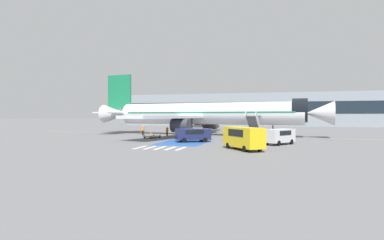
% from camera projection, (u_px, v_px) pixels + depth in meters
% --- Properties ---
extents(ground_plane, '(600.00, 600.00, 0.00)m').
position_uv_depth(ground_plane, '(204.00, 135.00, 54.23)').
color(ground_plane, slate).
extents(apron_leadline_yellow, '(76.91, 9.87, 0.01)m').
position_uv_depth(apron_leadline_yellow, '(206.00, 135.00, 54.22)').
color(apron_leadline_yellow, gold).
rests_on(apron_leadline_yellow, ground_plane).
extents(apron_stand_patch_blue, '(6.00, 11.55, 0.01)m').
position_uv_depth(apron_stand_patch_blue, '(185.00, 142.00, 40.51)').
color(apron_stand_patch_blue, '#2856A8').
rests_on(apron_stand_patch_blue, ground_plane).
extents(apron_walkway_bar_0, '(0.44, 3.60, 0.01)m').
position_uv_depth(apron_walkway_bar_0, '(140.00, 147.00, 33.54)').
color(apron_walkway_bar_0, silver).
rests_on(apron_walkway_bar_0, ground_plane).
extents(apron_walkway_bar_1, '(0.44, 3.60, 0.01)m').
position_uv_depth(apron_walkway_bar_1, '(150.00, 148.00, 33.23)').
color(apron_walkway_bar_1, silver).
rests_on(apron_walkway_bar_1, ground_plane).
extents(apron_walkway_bar_2, '(0.44, 3.60, 0.01)m').
position_uv_depth(apron_walkway_bar_2, '(160.00, 148.00, 32.93)').
color(apron_walkway_bar_2, silver).
rests_on(apron_walkway_bar_2, ground_plane).
extents(apron_walkway_bar_3, '(0.44, 3.60, 0.01)m').
position_uv_depth(apron_walkway_bar_3, '(171.00, 148.00, 32.63)').
color(apron_walkway_bar_3, silver).
rests_on(apron_walkway_bar_3, ground_plane).
extents(apron_walkway_bar_4, '(0.44, 3.60, 0.01)m').
position_uv_depth(apron_walkway_bar_4, '(181.00, 149.00, 32.33)').
color(apron_walkway_bar_4, silver).
rests_on(apron_walkway_bar_4, ground_plane).
extents(airliner, '(43.73, 36.00, 11.85)m').
position_uv_depth(airliner, '(203.00, 114.00, 54.42)').
color(airliner, silver).
rests_on(airliner, ground_plane).
extents(boarding_stairs_forward, '(2.78, 5.43, 4.40)m').
position_uv_depth(boarding_stairs_forward, '(253.00, 132.00, 46.63)').
color(boarding_stairs_forward, '#ADB2BA').
rests_on(boarding_stairs_forward, ground_plane).
extents(fuel_tanker, '(9.43, 3.75, 3.56)m').
position_uv_depth(fuel_tanker, '(203.00, 122.00, 79.00)').
color(fuel_tanker, '#38383D').
rests_on(fuel_tanker, ground_plane).
extents(service_van_0, '(4.01, 4.61, 1.92)m').
position_uv_depth(service_van_0, '(279.00, 135.00, 36.70)').
color(service_van_0, silver).
rests_on(service_van_0, ground_plane).
extents(service_van_1, '(5.03, 3.97, 1.78)m').
position_uv_depth(service_van_1, '(193.00, 134.00, 40.62)').
color(service_van_1, '#1E234C').
rests_on(service_van_1, ground_plane).
extents(service_van_2, '(4.70, 5.46, 2.36)m').
position_uv_depth(service_van_2, '(243.00, 136.00, 31.02)').
color(service_van_2, yellow).
rests_on(service_van_2, ground_plane).
extents(baggage_cart, '(2.31, 2.96, 0.87)m').
position_uv_depth(baggage_cart, '(152.00, 136.00, 47.65)').
color(baggage_cart, gray).
rests_on(baggage_cart, ground_plane).
extents(ground_crew_0, '(0.42, 0.49, 1.60)m').
position_uv_depth(ground_crew_0, '(193.00, 131.00, 50.33)').
color(ground_crew_0, '#191E38').
rests_on(ground_crew_0, ground_plane).
extents(ground_crew_1, '(0.47, 0.46, 1.59)m').
position_uv_depth(ground_crew_1, '(274.00, 134.00, 43.57)').
color(ground_crew_1, black).
rests_on(ground_crew_1, ground_plane).
extents(ground_crew_2, '(0.44, 0.25, 1.76)m').
position_uv_depth(ground_crew_2, '(143.00, 130.00, 53.90)').
color(ground_crew_2, black).
rests_on(ground_crew_2, ground_plane).
extents(ground_crew_3, '(0.44, 0.48, 1.68)m').
position_uv_depth(ground_crew_3, '(167.00, 131.00, 52.30)').
color(ground_crew_3, '#2D2D33').
rests_on(ground_crew_3, ground_plane).
extents(traffic_cone_0, '(0.61, 0.61, 0.68)m').
position_uv_depth(traffic_cone_0, '(151.00, 134.00, 51.65)').
color(traffic_cone_0, orange).
rests_on(traffic_cone_0, ground_plane).
extents(traffic_cone_1, '(0.53, 0.53, 0.59)m').
position_uv_depth(traffic_cone_1, '(150.00, 134.00, 53.43)').
color(traffic_cone_1, orange).
rests_on(traffic_cone_1, ground_plane).
extents(traffic_cone_2, '(0.57, 0.57, 0.64)m').
position_uv_depth(traffic_cone_2, '(277.00, 136.00, 46.85)').
color(traffic_cone_2, orange).
rests_on(traffic_cone_2, ground_plane).
extents(terminal_building, '(88.70, 12.10, 11.33)m').
position_uv_depth(terminal_building, '(247.00, 110.00, 107.81)').
color(terminal_building, '#89939E').
rests_on(terminal_building, ground_plane).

